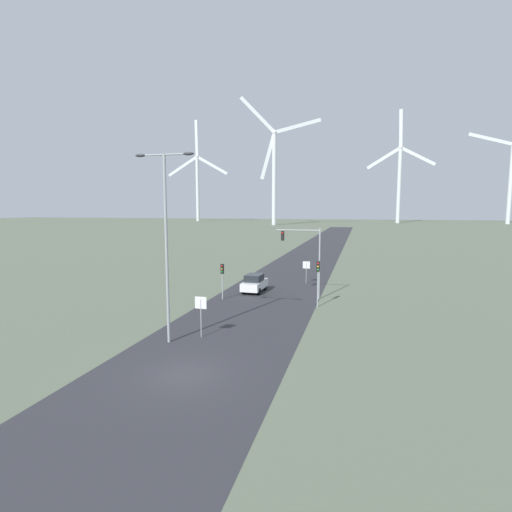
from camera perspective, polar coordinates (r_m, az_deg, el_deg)
The scene contains 13 objects.
ground_plane at distance 21.79m, azimuth -10.11°, elevation -16.23°, with size 600.00×600.00×0.00m, color #5B6651.
road_surface at distance 67.24m, azimuth 7.31°, elevation -0.49°, with size 10.00×240.00×0.01m.
streetlamp at distance 25.32m, azimuth -12.74°, elevation 3.95°, with size 3.90×0.32×11.83m.
stop_sign_near at distance 26.70m, azimuth -7.88°, elevation -7.50°, with size 0.81×0.07×2.74m.
stop_sign_far at distance 45.61m, azimuth 7.20°, elevation -1.72°, with size 0.81×0.07×2.53m.
traffic_light_post_near_left at distance 37.32m, azimuth -4.84°, elevation -2.51°, with size 0.28×0.34×3.36m.
traffic_light_post_near_right at distance 34.67m, azimuth 8.85°, elevation -2.49°, with size 0.28×0.34×4.01m.
traffic_light_mast_overhead at distance 37.65m, azimuth 7.04°, elevation 0.99°, with size 4.19×0.35×6.71m.
car_approaching at distance 40.81m, azimuth -0.23°, elevation -3.89°, with size 1.94×4.16×1.83m.
wind_turbine_far_left at distance 273.46m, azimuth -8.37°, elevation 10.67°, with size 41.75×2.60×66.18m.
wind_turbine_left at distance 208.61m, azimuth 2.62°, elevation 12.58°, with size 40.06×10.41×64.38m.
wind_turbine_center at distance 248.37m, azimuth 19.81°, elevation 10.72°, with size 37.62×2.60×64.29m.
wind_turbine_right at distance 257.86m, azimuth 32.66°, elevation 9.88°, with size 39.53×2.96×59.24m.
Camera 1 is at (8.58, -18.14, 8.50)m, focal length 28.00 mm.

